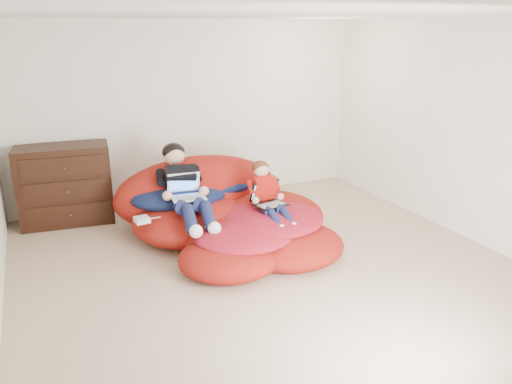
# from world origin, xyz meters

# --- Properties ---
(room_shell) EXTENTS (5.10, 5.10, 2.77)m
(room_shell) POSITION_xyz_m (0.00, 0.00, 0.22)
(room_shell) COLOR tan
(room_shell) RESTS_ON ground
(dresser) EXTENTS (1.16, 0.68, 1.00)m
(dresser) POSITION_xyz_m (-1.77, 2.21, 0.50)
(dresser) COLOR black
(dresser) RESTS_ON ground
(beanbag_pile) EXTENTS (2.43, 2.39, 0.94)m
(beanbag_pile) POSITION_xyz_m (-0.11, 0.93, 0.28)
(beanbag_pile) COLOR #A31A12
(beanbag_pile) RESTS_ON ground
(cream_pillow) EXTENTS (0.39, 0.25, 0.25)m
(cream_pillow) POSITION_xyz_m (-0.51, 1.68, 0.62)
(cream_pillow) COLOR beige
(cream_pillow) RESTS_ON beanbag_pile
(older_boy) EXTENTS (0.41, 1.30, 0.76)m
(older_boy) POSITION_xyz_m (-0.58, 1.00, 0.69)
(older_boy) COLOR black
(older_boy) RESTS_ON beanbag_pile
(younger_boy) EXTENTS (0.28, 0.84, 0.62)m
(younger_boy) POSITION_xyz_m (0.26, 0.54, 0.61)
(younger_boy) COLOR red
(younger_boy) RESTS_ON beanbag_pile
(laptop_white) EXTENTS (0.39, 0.38, 0.26)m
(laptop_white) POSITION_xyz_m (-0.58, 0.89, 0.64)
(laptop_white) COLOR silver
(laptop_white) RESTS_ON older_boy
(laptop_black) EXTENTS (0.39, 0.41, 0.25)m
(laptop_black) POSITION_xyz_m (0.26, 0.53, 0.55)
(laptop_black) COLOR black
(laptop_black) RESTS_ON younger_boy
(power_adapter) EXTENTS (0.16, 0.16, 0.06)m
(power_adapter) POSITION_xyz_m (-1.11, 0.79, 0.42)
(power_adapter) COLOR silver
(power_adapter) RESTS_ON beanbag_pile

